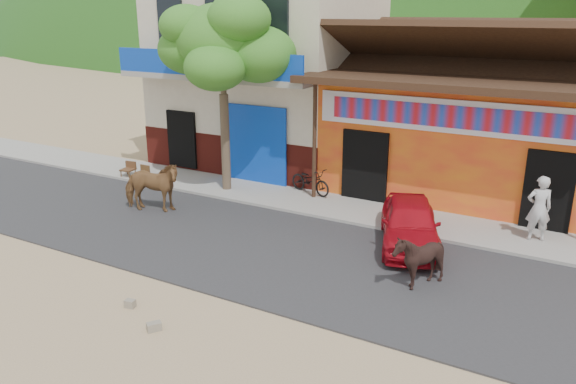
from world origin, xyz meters
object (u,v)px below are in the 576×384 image
cafe_chair_right (127,163)px  cow_tan (151,187)px  pedestrian (539,208)px  scooter (310,181)px  cafe_chair_left (142,167)px  red_car (410,223)px  cow_dark (418,260)px  tree (224,94)px

cafe_chair_right → cow_tan: bearing=-41.4°
pedestrian → cafe_chair_right: size_ratio=1.83×
scooter → cafe_chair_left: 5.84m
red_car → cafe_chair_left: bearing=154.0°
red_car → scooter: size_ratio=2.19×
cow_dark → red_car: bearing=-175.3°
cow_tan → scooter: 4.79m
cow_tan → cafe_chair_right: (-3.02, 2.11, -0.21)m
cow_tan → cafe_chair_left: 3.19m
pedestrian → tree: bearing=-21.8°
cow_tan → cow_dark: bearing=-116.1°
tree → cafe_chair_left: (-3.13, -0.50, -2.59)m
scooter → cow_tan: bearing=152.8°
cow_tan → pedestrian: pedestrian is taller
tree → cow_dark: size_ratio=4.96×
cow_dark → red_car: size_ratio=0.36×
red_car → cafe_chair_left: 9.59m
red_car → scooter: (-3.86, 2.24, -0.09)m
tree → pedestrian: bearing=1.8°
cow_tan → red_car: (7.17, 1.23, -0.16)m
tree → cow_dark: 8.38m
cafe_chair_left → cow_tan: bearing=-41.9°
red_car → cafe_chair_left: (-9.54, 0.88, -0.09)m
pedestrian → cafe_chair_left: size_ratio=2.01×
pedestrian → cafe_chair_right: pedestrian is taller
cow_tan → cafe_chair_left: size_ratio=2.14×
scooter → red_car: bearing=-103.7°
cafe_chair_left → cow_dark: bearing=-16.1°
scooter → tree: bearing=125.1°
pedestrian → cafe_chair_left: pedestrian is taller
cow_tan → pedestrian: 10.27m
cow_tan → cow_dark: size_ratio=1.45×
scooter → cafe_chair_left: (-5.68, -1.36, 0.00)m
cow_tan → cow_dark: cow_tan is taller
scooter → cafe_chair_right: bearing=118.6°
red_car → cafe_chair_left: red_car is taller
cow_tan → pedestrian: size_ratio=1.06×
cow_tan → red_car: size_ratio=0.52×
red_car → cafe_chair_right: size_ratio=3.74×
cow_tan → cafe_chair_right: cow_tan is taller
cow_dark → cafe_chair_right: (-11.01, 2.92, -0.07)m
pedestrian → cafe_chair_left: (-12.23, -0.79, -0.42)m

